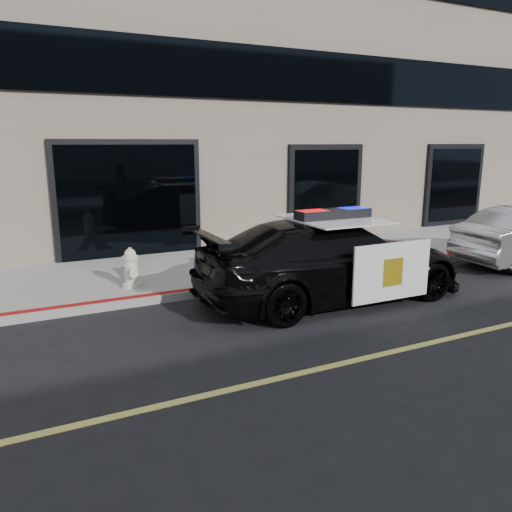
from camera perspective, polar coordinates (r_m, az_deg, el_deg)
name	(u,v)px	position (r m, az deg, el deg)	size (l,w,h in m)	color
ground	(334,366)	(6.63, 8.88, -12.30)	(120.00, 120.00, 0.00)	black
sidewalk_n	(196,269)	(11.05, -6.88, -1.50)	(60.00, 3.50, 0.15)	gray
building_n	(129,28)	(16.09, -14.37, 23.97)	(60.00, 7.00, 12.00)	#756856
police_car	(332,259)	(9.08, 8.66, -0.38)	(2.36, 5.10, 1.66)	black
fire_hydrant	(131,269)	(9.57, -14.10, -1.43)	(0.34, 0.47, 0.75)	beige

